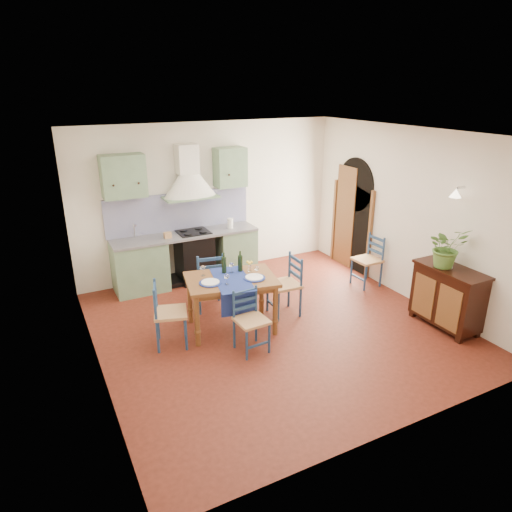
# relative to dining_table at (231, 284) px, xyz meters

# --- Properties ---
(floor) EXTENTS (5.00, 5.00, 0.00)m
(floor) POSITION_rel_dining_table_xyz_m (0.58, -0.24, -0.71)
(floor) COLOR #47190F
(floor) RESTS_ON ground
(back_wall) EXTENTS (5.00, 0.96, 2.80)m
(back_wall) POSITION_rel_dining_table_xyz_m (0.11, 2.05, 0.34)
(back_wall) COLOR beige
(back_wall) RESTS_ON ground
(right_wall) EXTENTS (0.26, 5.00, 2.80)m
(right_wall) POSITION_rel_dining_table_xyz_m (3.08, 0.04, 0.62)
(right_wall) COLOR beige
(right_wall) RESTS_ON ground
(left_wall) EXTENTS (0.04, 5.00, 2.80)m
(left_wall) POSITION_rel_dining_table_xyz_m (-1.92, -0.24, 0.69)
(left_wall) COLOR beige
(left_wall) RESTS_ON ground
(ceiling) EXTENTS (5.00, 5.00, 0.01)m
(ceiling) POSITION_rel_dining_table_xyz_m (0.58, -0.24, 2.09)
(ceiling) COLOR silver
(ceiling) RESTS_ON back_wall
(dining_table) EXTENTS (1.41, 1.10, 1.12)m
(dining_table) POSITION_rel_dining_table_xyz_m (0.00, 0.00, 0.00)
(dining_table) COLOR brown
(dining_table) RESTS_ON ground
(chair_near) EXTENTS (0.43, 0.43, 0.86)m
(chair_near) POSITION_rel_dining_table_xyz_m (-0.02, -0.64, -0.27)
(chair_near) COLOR navy
(chair_near) RESTS_ON ground
(chair_far) EXTENTS (0.53, 0.53, 0.98)m
(chair_far) POSITION_rel_dining_table_xyz_m (-0.05, 0.75, -0.21)
(chair_far) COLOR navy
(chair_far) RESTS_ON ground
(chair_left) EXTENTS (0.54, 0.54, 0.93)m
(chair_left) POSITION_rel_dining_table_xyz_m (-0.96, -0.02, -0.23)
(chair_left) COLOR navy
(chair_left) RESTS_ON ground
(chair_right) EXTENTS (0.47, 0.47, 0.96)m
(chair_right) POSITION_rel_dining_table_xyz_m (0.94, 0.05, -0.22)
(chair_right) COLOR navy
(chair_right) RESTS_ON ground
(chair_spare) EXTENTS (0.44, 0.44, 0.92)m
(chair_spare) POSITION_rel_dining_table_xyz_m (2.81, 0.34, -0.24)
(chair_spare) COLOR navy
(chair_spare) RESTS_ON ground
(sideboard) EXTENTS (0.50, 1.05, 0.94)m
(sideboard) POSITION_rel_dining_table_xyz_m (2.84, -1.38, -0.21)
(sideboard) COLOR black
(sideboard) RESTS_ON ground
(potted_plant) EXTENTS (0.64, 0.59, 0.60)m
(potted_plant) POSITION_rel_dining_table_xyz_m (2.79, -1.28, 0.52)
(potted_plant) COLOR #4A752E
(potted_plant) RESTS_ON sideboard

